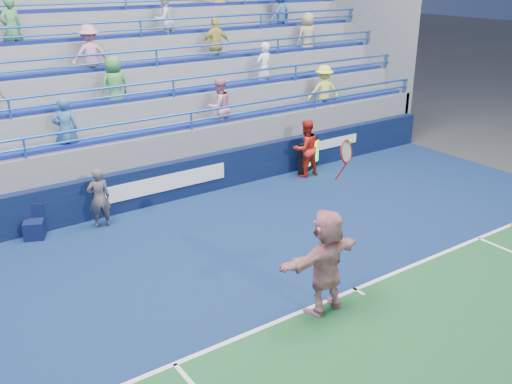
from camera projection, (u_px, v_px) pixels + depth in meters
ground at (355, 290)px, 11.58m from camera, size 120.00×120.00×0.00m
sponsor_wall at (197, 175)px, 16.34m from camera, size 18.00×0.32×1.10m
bleacher_stand at (140, 115)px, 18.85m from camera, size 18.00×5.62×6.13m
serve_speed_board at (311, 154)px, 18.32m from camera, size 1.39×0.75×1.01m
judge_chair at (34, 228)px, 13.72m from camera, size 0.60×0.62×0.81m
tennis_player at (326, 261)px, 10.55m from camera, size 1.97×0.77×3.33m
line_judge at (99, 198)px, 14.14m from camera, size 0.61×0.44×1.55m
ball_girl at (305, 148)px, 17.59m from camera, size 0.92×0.74×1.80m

